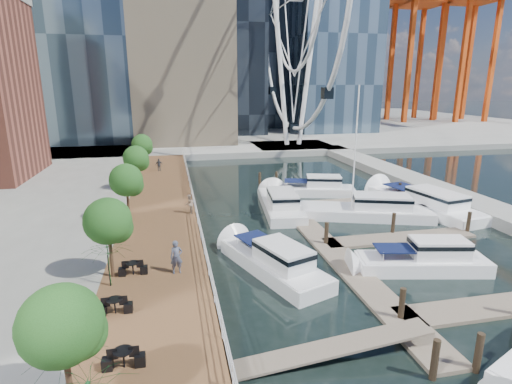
% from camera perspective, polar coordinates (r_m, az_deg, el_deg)
% --- Properties ---
extents(ground, '(520.00, 520.00, 0.00)m').
position_cam_1_polar(ground, '(22.53, 10.37, -15.80)').
color(ground, black).
rests_on(ground, ground).
extents(boardwalk, '(6.00, 60.00, 1.00)m').
position_cam_1_polar(boardwalk, '(34.59, -13.45, -3.91)').
color(boardwalk, brown).
rests_on(boardwalk, ground).
extents(seawall, '(0.25, 60.00, 1.00)m').
position_cam_1_polar(seawall, '(34.61, -8.48, -3.64)').
color(seawall, '#595954').
rests_on(seawall, ground).
extents(land_far, '(200.00, 114.00, 1.00)m').
position_cam_1_polar(land_far, '(120.55, -8.40, 9.57)').
color(land_far, gray).
rests_on(land_far, ground).
extents(breakwater, '(4.00, 60.00, 1.00)m').
position_cam_1_polar(breakwater, '(48.16, 23.62, 0.55)').
color(breakwater, gray).
rests_on(breakwater, ground).
extents(pier, '(14.00, 12.00, 1.00)m').
position_cam_1_polar(pier, '(73.93, 5.27, 6.36)').
color(pier, gray).
rests_on(pier, ground).
extents(railing, '(0.10, 60.00, 1.05)m').
position_cam_1_polar(railing, '(34.30, -8.71, -2.02)').
color(railing, white).
rests_on(railing, boardwalk).
extents(floating_docks, '(16.00, 34.00, 2.60)m').
position_cam_1_polar(floating_docks, '(33.75, 16.60, -4.62)').
color(floating_docks, '#6D6051').
rests_on(floating_docks, ground).
extents(port_cranes, '(40.00, 52.00, 38.00)m').
position_cam_1_polar(port_cranes, '(136.53, 22.64, 17.44)').
color(port_cranes, '#D84C14').
rests_on(port_cranes, ground).
extents(street_trees, '(2.60, 42.60, 4.60)m').
position_cam_1_polar(street_trees, '(32.79, -18.07, 1.61)').
color(street_trees, '#3F2B1C').
rests_on(street_trees, ground).
extents(cafe_tables, '(2.50, 13.70, 0.74)m').
position_cam_1_polar(cafe_tables, '(18.91, -19.01, -18.10)').
color(cafe_tables, black).
rests_on(cafe_tables, ground).
extents(yacht_foreground, '(9.22, 4.18, 2.15)m').
position_cam_1_polar(yacht_foreground, '(28.02, 22.51, -10.34)').
color(yacht_foreground, white).
rests_on(yacht_foreground, ground).
extents(pedestrian_near, '(0.76, 0.54, 1.95)m').
position_cam_1_polar(pedestrian_near, '(23.48, -11.30, -9.11)').
color(pedestrian_near, '#4A4F63').
rests_on(pedestrian_near, boardwalk).
extents(pedestrian_mid, '(0.72, 0.87, 1.65)m').
position_cam_1_polar(pedestrian_mid, '(33.91, -9.51, -1.73)').
color(pedestrian_mid, gray).
rests_on(pedestrian_mid, boardwalk).
extents(pedestrian_far, '(0.95, 0.44, 1.58)m').
position_cam_1_polar(pedestrian_far, '(51.88, -13.68, 3.80)').
color(pedestrian_far, '#343741').
rests_on(pedestrian_far, boardwalk).
extents(moored_yachts, '(23.29, 33.59, 11.50)m').
position_cam_1_polar(moored_yachts, '(36.21, 14.64, -3.96)').
color(moored_yachts, white).
rests_on(moored_yachts, ground).
extents(cafe_seating, '(4.28, 13.90, 2.58)m').
position_cam_1_polar(cafe_seating, '(17.03, -22.18, -19.01)').
color(cafe_seating, '#0F3716').
rests_on(cafe_seating, ground).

